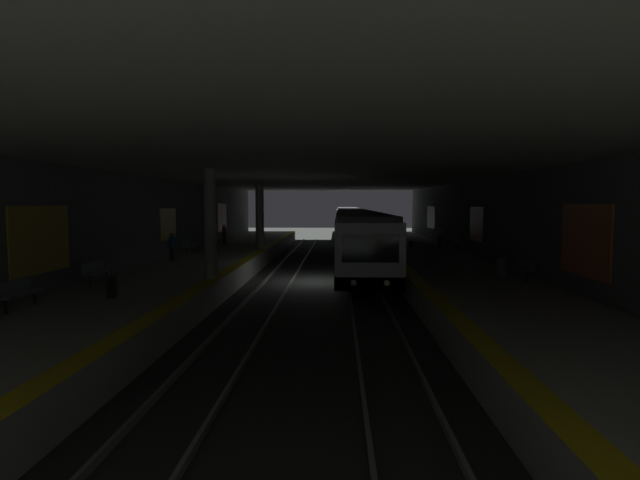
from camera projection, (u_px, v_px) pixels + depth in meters
name	position (u px, v px, depth m)	size (l,w,h in m)	color
ground_plane	(320.00, 282.00, 26.95)	(120.00, 120.00, 0.00)	#2D302D
track_left	(362.00, 280.00, 26.86)	(60.00, 1.53, 0.16)	gray
track_right	(279.00, 280.00, 27.02)	(60.00, 1.53, 0.16)	gray
platform_left	(444.00, 273.00, 26.67)	(60.00, 5.30, 1.06)	#A8A59E
platform_right	(199.00, 271.00, 27.14)	(60.00, 5.30, 1.06)	#A8A59E
wall_left	(500.00, 230.00, 26.43)	(60.00, 0.56, 5.60)	slate
wall_right	(145.00, 229.00, 27.10)	(60.00, 0.56, 5.60)	slate
ceiling_slab	(320.00, 172.00, 26.53)	(60.00, 19.40, 0.40)	#ADAAA3
pillar_near	(210.00, 224.00, 20.87)	(0.56, 0.56, 4.55)	gray
pillar_far	(260.00, 216.00, 34.03)	(0.56, 0.56, 4.55)	gray
metro_train	(352.00, 227.00, 47.15)	(54.99, 2.83, 3.49)	silver
bench_left_near	(523.00, 267.00, 20.74)	(1.70, 0.47, 0.86)	#262628
bench_left_mid	(457.00, 244.00, 32.21)	(1.70, 0.47, 0.86)	#262628
bench_right_near	(18.00, 291.00, 14.91)	(1.70, 0.47, 0.86)	#262628
bench_right_mid	(96.00, 270.00, 19.75)	(1.70, 0.47, 0.86)	#262628
bench_right_far	(188.00, 245.00, 31.76)	(1.70, 0.47, 0.86)	#262628
person_waiting_near	(224.00, 234.00, 38.19)	(0.60, 0.22, 1.54)	#292929
person_walking_mid	(440.00, 235.00, 35.25)	(0.60, 0.23, 1.70)	#3E3E3E
person_standing_far	(172.00, 246.00, 27.63)	(0.60, 0.22, 1.53)	#242424
suitcase_rolling	(112.00, 288.00, 16.68)	(0.36, 0.21, 0.99)	black
backpack_on_floor	(411.00, 244.00, 36.46)	(0.30, 0.20, 0.40)	black
trash_bin	(501.00, 268.00, 21.21)	(0.44, 0.44, 0.85)	#595B5E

